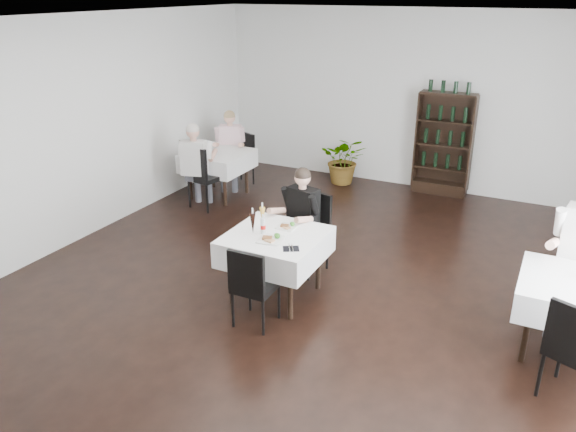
% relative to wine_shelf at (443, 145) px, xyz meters
% --- Properties ---
extents(room_shell, '(9.00, 9.00, 9.00)m').
position_rel_wine_shelf_xyz_m(room_shell, '(-0.60, -4.31, 0.65)').
color(room_shell, black).
rests_on(room_shell, ground).
extents(wine_shelf, '(0.90, 0.28, 1.75)m').
position_rel_wine_shelf_xyz_m(wine_shelf, '(0.00, 0.00, 0.00)').
color(wine_shelf, black).
rests_on(wine_shelf, ground).
extents(main_table, '(1.03, 1.03, 0.77)m').
position_rel_wine_shelf_xyz_m(main_table, '(-0.90, -4.31, -0.23)').
color(main_table, black).
rests_on(main_table, ground).
extents(left_table, '(0.98, 0.98, 0.77)m').
position_rel_wine_shelf_xyz_m(left_table, '(-3.30, -1.81, -0.23)').
color(left_table, black).
rests_on(left_table, ground).
extents(right_table, '(0.98, 0.98, 0.77)m').
position_rel_wine_shelf_xyz_m(right_table, '(2.10, -4.01, -0.23)').
color(right_table, black).
rests_on(right_table, ground).
extents(potted_tree, '(0.93, 0.85, 0.87)m').
position_rel_wine_shelf_xyz_m(potted_tree, '(-1.66, -0.23, -0.41)').
color(potted_tree, '#255A1F').
rests_on(potted_tree, ground).
extents(main_chair_far, '(0.53, 0.54, 0.98)m').
position_rel_wine_shelf_xyz_m(main_chair_far, '(-0.85, -3.51, -0.29)').
color(main_chair_far, black).
rests_on(main_chair_far, ground).
extents(main_chair_near, '(0.41, 0.42, 0.90)m').
position_rel_wine_shelf_xyz_m(main_chair_near, '(-0.82, -4.98, -0.34)').
color(main_chair_near, black).
rests_on(main_chair_near, ground).
extents(left_chair_far, '(0.54, 0.54, 0.91)m').
position_rel_wine_shelf_xyz_m(left_chair_far, '(-3.29, -1.06, -0.33)').
color(left_chair_far, black).
rests_on(left_chair_far, ground).
extents(left_chair_near, '(0.56, 0.56, 1.03)m').
position_rel_wine_shelf_xyz_m(left_chair_near, '(-3.21, -2.40, -0.26)').
color(left_chair_near, black).
rests_on(left_chair_near, ground).
extents(right_chair_near, '(0.58, 0.58, 0.97)m').
position_rel_wine_shelf_xyz_m(right_chair_near, '(2.15, -4.78, -0.29)').
color(right_chair_near, black).
rests_on(right_chair_near, ground).
extents(diner_main, '(0.55, 0.59, 1.34)m').
position_rel_wine_shelf_xyz_m(diner_main, '(-0.93, -3.66, -0.07)').
color(diner_main, '#45464D').
rests_on(diner_main, ground).
extents(diner_left_far, '(0.61, 0.64, 1.35)m').
position_rel_wine_shelf_xyz_m(diner_left_far, '(-3.36, -1.33, -0.06)').
color(diner_left_far, '#45464D').
rests_on(diner_left_far, ground).
extents(diner_left_near, '(0.59, 0.63, 1.40)m').
position_rel_wine_shelf_xyz_m(diner_left_near, '(-3.29, -2.43, -0.04)').
color(diner_left_near, '#45464D').
rests_on(diner_left_near, ground).
extents(plate_far, '(0.21, 0.21, 0.07)m').
position_rel_wine_shelf_xyz_m(plate_far, '(-0.86, -4.09, -0.06)').
color(plate_far, white).
rests_on(plate_far, main_table).
extents(plate_near, '(0.29, 0.29, 0.08)m').
position_rel_wine_shelf_xyz_m(plate_near, '(-0.87, -4.48, -0.06)').
color(plate_near, white).
rests_on(plate_near, main_table).
extents(pilsner_dark, '(0.07, 0.07, 0.30)m').
position_rel_wine_shelf_xyz_m(pilsner_dark, '(-1.14, -4.40, 0.05)').
color(pilsner_dark, black).
rests_on(pilsner_dark, main_table).
extents(pilsner_lager, '(0.07, 0.07, 0.28)m').
position_rel_wine_shelf_xyz_m(pilsner_lager, '(-1.14, -4.17, 0.04)').
color(pilsner_lager, gold).
rests_on(pilsner_lager, main_table).
extents(coke_bottle, '(0.06, 0.06, 0.23)m').
position_rel_wine_shelf_xyz_m(coke_bottle, '(-1.03, -4.35, 0.02)').
color(coke_bottle, silver).
rests_on(coke_bottle, main_table).
extents(napkin_cutlery, '(0.21, 0.20, 0.02)m').
position_rel_wine_shelf_xyz_m(napkin_cutlery, '(-0.58, -4.57, -0.07)').
color(napkin_cutlery, black).
rests_on(napkin_cutlery, main_table).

